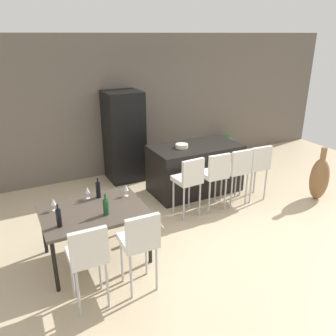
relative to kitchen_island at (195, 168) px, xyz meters
name	(u,v)px	position (x,y,z in m)	size (l,w,h in m)	color
ground_plane	(205,216)	(-0.39, -0.99, -0.46)	(10.00, 10.00, 0.00)	#C6B28E
back_wall	(142,104)	(-0.39, 1.62, 0.99)	(10.00, 0.12, 2.90)	#665B51
kitchen_island	(195,168)	(0.00, 0.00, 0.00)	(1.70, 0.91, 0.92)	black
bar_chair_left	(189,178)	(-0.63, -0.84, 0.24)	(0.43, 0.43, 1.05)	silver
bar_chair_middle	(215,172)	(-0.11, -0.84, 0.24)	(0.42, 0.42, 1.05)	silver
bar_chair_right	(237,168)	(0.35, -0.84, 0.24)	(0.41, 0.41, 1.05)	silver
bar_chair_far	(257,164)	(0.79, -0.84, 0.24)	(0.43, 0.43, 1.05)	silver
dining_table	(94,214)	(-2.33, -1.26, 0.22)	(1.34, 0.99, 0.74)	#4C4238
dining_chair_near	(88,254)	(-2.63, -2.12, 0.24)	(0.41, 0.41, 1.05)	silver
dining_chair_far	(140,239)	(-2.03, -2.12, 0.24)	(0.41, 0.41, 1.05)	silver
wine_bottle_right	(98,190)	(-2.16, -0.94, 0.40)	(0.07, 0.07, 0.29)	black
wine_bottle_end	(106,207)	(-2.21, -1.46, 0.39)	(0.08, 0.08, 0.29)	#194723
wine_bottle_left	(59,218)	(-2.80, -1.48, 0.40)	(0.06, 0.06, 0.30)	black
wine_glass_middle	(126,188)	(-1.79, -1.07, 0.40)	(0.07, 0.07, 0.17)	silver
wine_glass_far	(87,190)	(-2.30, -0.90, 0.40)	(0.07, 0.07, 0.17)	silver
wine_glass_near	(53,202)	(-2.78, -1.05, 0.40)	(0.07, 0.07, 0.17)	silver
refrigerator	(124,137)	(-0.99, 1.18, 0.46)	(0.72, 0.68, 1.84)	black
fruit_bowl	(182,146)	(-0.29, 0.01, 0.50)	(0.23, 0.23, 0.07)	beige
floor_vase	(319,178)	(1.84, -1.36, -0.05)	(0.34, 0.34, 1.00)	brown
potted_plant	(225,145)	(1.58, 1.17, -0.09)	(0.42, 0.42, 0.62)	#996B4C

